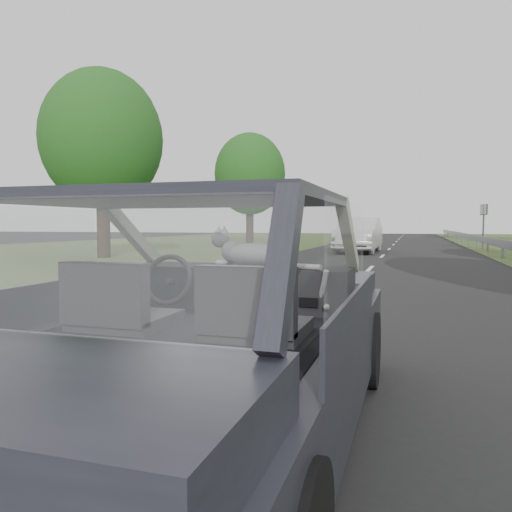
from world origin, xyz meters
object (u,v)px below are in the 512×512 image
Objects in this scene: subject_car at (203,321)px; highway_sign at (483,226)px; other_car at (359,235)px; cat at (254,253)px.

highway_sign is at bearing 79.82° from subject_car.
other_car is 8.35m from highway_sign.
subject_car is at bearing -87.97° from cat.
subject_car reaches higher than cat.
other_car is (-1.22, 20.73, 0.08)m from subject_car.
other_car is 2.07× the size of highway_sign.
other_car reaches higher than cat.
subject_car is 26.97m from highway_sign.
highway_sign is at bearing 45.79° from other_car.
highway_sign reaches higher than cat.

